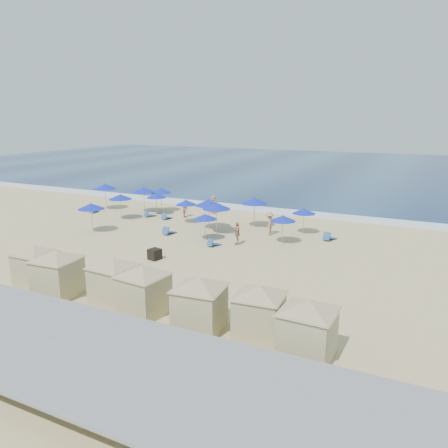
{
  "coord_description": "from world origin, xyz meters",
  "views": [
    {
      "loc": [
        16.88,
        -25.39,
        9.29
      ],
      "look_at": [
        2.9,
        3.0,
        1.47
      ],
      "focal_mm": 35.0,
      "sensor_mm": 36.0,
      "label": 1
    }
  ],
  "objects": [
    {
      "name": "umbrella_0",
      "position": [
        -13.35,
        8.64,
        2.38
      ],
      "size": [
        2.41,
        2.41,
        2.74
      ],
      "color": "#A5A8AD",
      "rests_on": "ground"
    },
    {
      "name": "cabana_4",
      "position": [
        8.01,
        -9.81,
        1.56
      ],
      "size": [
        4.33,
        4.33,
        2.73
      ],
      "color": "tan",
      "rests_on": "ground"
    },
    {
      "name": "cabana_0",
      "position": [
        -2.87,
        -9.24,
        1.48
      ],
      "size": [
        4.13,
        4.13,
        2.59
      ],
      "color": "tan",
      "rests_on": "ground"
    },
    {
      "name": "beachgoer_0",
      "position": [
        -4.25,
        9.26,
        0.83
      ],
      "size": [
        0.97,
        1.02,
        1.66
      ],
      "primitive_type": "imported",
      "rotation": [
        0.0,
        0.0,
        2.16
      ],
      "color": "tan",
      "rests_on": "ground"
    },
    {
      "name": "beach_chair_1",
      "position": [
        -7.4,
        7.76,
        0.23
      ],
      "size": [
        0.94,
        1.3,
        0.65
      ],
      "color": "#275492",
      "rests_on": "ground"
    },
    {
      "name": "beachgoer_2",
      "position": [
        5.19,
        6.62,
        0.94
      ],
      "size": [
        0.78,
        1.26,
        1.89
      ],
      "primitive_type": "imported",
      "rotation": [
        0.0,
        0.0,
        4.78
      ],
      "color": "tan",
      "rests_on": "ground"
    },
    {
      "name": "cabana_5",
      "position": [
        10.64,
        -9.3,
        1.51
      ],
      "size": [
        4.18,
        4.18,
        2.63
      ],
      "color": "tan",
      "rests_on": "ground"
    },
    {
      "name": "surf_line",
      "position": [
        0.0,
        15.5,
        0.04
      ],
      "size": [
        160.0,
        2.5,
        0.08
      ],
      "primitive_type": "cube",
      "color": "white",
      "rests_on": "ground"
    },
    {
      "name": "cabana_3",
      "position": [
        4.81,
        -9.6,
        1.55
      ],
      "size": [
        4.28,
        4.28,
        2.7
      ],
      "color": "tan",
      "rests_on": "ground"
    },
    {
      "name": "umbrella_10",
      "position": [
        7.51,
        8.2,
        1.89
      ],
      "size": [
        1.91,
        1.91,
        2.18
      ],
      "color": "#A5A8AD",
      "rests_on": "ground"
    },
    {
      "name": "umbrella_11",
      "position": [
        6.9,
        4.77,
        1.95
      ],
      "size": [
        1.98,
        1.98,
        2.25
      ],
      "color": "#A5A8AD",
      "rests_on": "ground"
    },
    {
      "name": "cabana_1",
      "position": [
        -0.6,
        -9.8,
        1.59
      ],
      "size": [
        4.41,
        4.41,
        2.77
      ],
      "color": "tan",
      "rests_on": "ground"
    },
    {
      "name": "trash_bin",
      "position": [
        0.47,
        -2.55,
        0.36
      ],
      "size": [
        0.86,
        0.86,
        0.72
      ],
      "primitive_type": "cube",
      "rotation": [
        0.0,
        0.0,
        -0.21
      ],
      "color": "black",
      "rests_on": "ground"
    },
    {
      "name": "umbrella_1",
      "position": [
        -9.06,
        5.75,
        2.13
      ],
      "size": [
        2.16,
        2.16,
        2.46
      ],
      "color": "#A5A8AD",
      "rests_on": "ground"
    },
    {
      "name": "umbrella_4",
      "position": [
        -7.24,
        8.83,
        1.89
      ],
      "size": [
        1.92,
        1.92,
        2.18
      ],
      "color": "#A5A8AD",
      "rests_on": "ground"
    },
    {
      "name": "beach_chair_5",
      "position": [
        9.84,
        7.21,
        0.25
      ],
      "size": [
        0.97,
        1.43,
        0.73
      ],
      "color": "#275492",
      "rests_on": "ground"
    },
    {
      "name": "ground",
      "position": [
        0.0,
        0.0,
        0.0
      ],
      "size": [
        160.0,
        160.0,
        0.0
      ],
      "primitive_type": "plane",
      "color": "#CDBA82",
      "rests_on": "ground"
    },
    {
      "name": "beach_chair_2",
      "position": [
        -5.36,
        7.61,
        0.23
      ],
      "size": [
        0.63,
        1.23,
        0.65
      ],
      "color": "#275492",
      "rests_on": "ground"
    },
    {
      "name": "seawall",
      "position": [
        0.0,
        -13.5,
        0.65
      ],
      "size": [
        160.0,
        6.1,
        1.22
      ],
      "color": "gray",
      "rests_on": "ground"
    },
    {
      "name": "cabana_2",
      "position": [
        2.68,
        -9.19,
        1.53
      ],
      "size": [
        4.24,
        4.24,
        2.67
      ],
      "color": "tan",
      "rests_on": "ground"
    },
    {
      "name": "umbrella_5",
      "position": [
        -2.88,
        7.16,
        1.88
      ],
      "size": [
        1.91,
        1.91,
        2.17
      ],
      "color": "#A5A8AD",
      "rests_on": "ground"
    },
    {
      "name": "ocean",
      "position": [
        0.0,
        55.0,
        0.03
      ],
      "size": [
        160.0,
        80.0,
        0.06
      ],
      "primitive_type": "cube",
      "color": "navy",
      "rests_on": "ground"
    },
    {
      "name": "umbrella_8",
      "position": [
        1.18,
        5.1,
        2.31
      ],
      "size": [
        2.34,
        2.34,
        2.66
      ],
      "color": "#A5A8AD",
      "rests_on": "ground"
    },
    {
      "name": "umbrella_6",
      "position": [
        1.28,
        3.01,
        1.87
      ],
      "size": [
        1.9,
        1.9,
        2.16
      ],
      "color": "#A5A8AD",
      "rests_on": "ground"
    },
    {
      "name": "beachgoer_1",
      "position": [
        3.97,
        3.07,
        0.86
      ],
      "size": [
        0.77,
        1.09,
        1.71
      ],
      "primitive_type": "imported",
      "rotation": [
        0.0,
        0.0,
        5.1
      ],
      "color": "tan",
      "rests_on": "ground"
    },
    {
      "name": "beach_chair_4",
      "position": [
        2.56,
        1.86,
        0.21
      ],
      "size": [
        0.86,
        1.22,
        0.62
      ],
      "color": "#275492",
      "rests_on": "ground"
    },
    {
      "name": "beachgoer_3",
      "position": [
        -2.61,
        11.87,
        0.87
      ],
      "size": [
        1.0,
        0.99,
        1.74
      ],
      "primitive_type": "imported",
      "rotation": [
        0.0,
        0.0,
        0.74
      ],
      "color": "tan",
      "rests_on": "ground"
    },
    {
      "name": "umbrella_9",
      "position": [
        3.12,
        8.41,
        2.33
      ],
      "size": [
        2.36,
        2.36,
        2.69
      ],
      "color": "#A5A8AD",
      "rests_on": "ground"
    },
    {
      "name": "beach_chair_0",
      "position": [
        -13.43,
        6.82,
        0.23
      ],
      "size": [
        0.74,
        1.28,
        0.66
      ],
      "color": "#275492",
      "rests_on": "ground"
    },
    {
      "name": "cabana_6",
      "position": [
        12.94,
        -10.0,
        1.55
      ],
      "size": [
        4.3,
        4.3,
        2.7
      ],
      "color": "tan",
      "rests_on": "ground"
    },
    {
      "name": "umbrella_2",
      "position": [
        -8.99,
        9.23,
        2.26
      ],
      "size": [
        2.29,
        2.29,
        2.6
      ],
      "color": "#A5A8AD",
      "rests_on": "ground"
    },
    {
      "name": "umbrella_3",
      "position": [
        -8.2,
        1.05,
        2.18
      ],
      "size": [
        2.21,
        2.21,
        2.52
      ],
      "color": "#A5A8AD",
      "rests_on": "ground"
    },
    {
      "name": "umbrella_12",
      "position": [
        -7.63,
        10.26,
        2.14
      ],
      "size": [
        2.17,
        2.17,
        2.47
      ],
      "color": "#A5A8AD",
      "rests_on": "ground"
    },
    {
      "name": "beach_chair_3",
      "position": [
        -2.22,
        3.19,
        0.25
      ],
      "size": [
        0.72,
        1.35,
        0.71
      ],
      "color": "#275492",
      "rests_on": "ground"
    },
    {
      "name": "umbrella_7",
      "position": [
        -0.04,
        6.06,
        2.31
      ],
      "size": [
        2.34,
        2.34,
        2.67
      ],
      "color": "#A5A8AD",
      "rests_on": "ground"
    }
  ]
}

